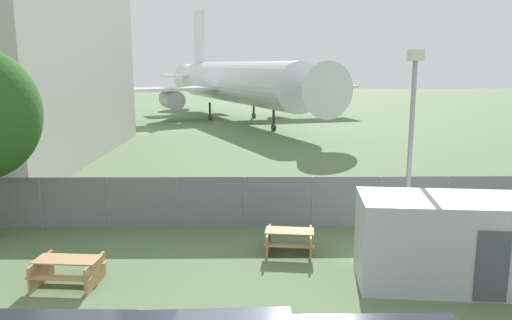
% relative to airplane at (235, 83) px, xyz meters
% --- Properties ---
extents(perimeter_fence, '(56.07, 0.07, 1.94)m').
position_rel_airplane_xyz_m(perimeter_fence, '(1.40, -37.13, -3.12)').
color(perimeter_fence, gray).
rests_on(perimeter_fence, ground).
extents(airplane, '(29.62, 37.54, 12.93)m').
position_rel_airplane_xyz_m(airplane, '(0.00, 0.00, 0.00)').
color(airplane, silver).
rests_on(airplane, ground).
extents(portable_cabin, '(5.16, 2.74, 2.47)m').
position_rel_airplane_xyz_m(portable_cabin, '(7.12, -42.17, -2.86)').
color(portable_cabin, silver).
rests_on(portable_cabin, ground).
extents(picnic_bench_near_cabin, '(1.72, 1.57, 0.76)m').
position_rel_airplane_xyz_m(picnic_bench_near_cabin, '(2.88, -39.78, -3.62)').
color(picnic_bench_near_cabin, tan).
rests_on(picnic_bench_near_cabin, ground).
extents(picnic_bench_open_grass, '(1.86, 1.54, 0.76)m').
position_rel_airplane_xyz_m(picnic_bench_open_grass, '(-3.47, -42.11, -3.62)').
color(picnic_bench_open_grass, tan).
rests_on(picnic_bench_open_grass, ground).
extents(light_mast, '(0.44, 0.44, 6.52)m').
position_rel_airplane_xyz_m(light_mast, '(6.99, -38.75, -0.01)').
color(light_mast, '#99999E').
rests_on(light_mast, ground).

